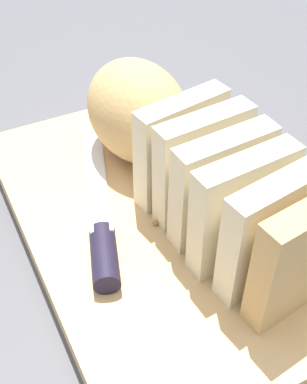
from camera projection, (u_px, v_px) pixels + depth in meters
ground_plane at (153, 231)px, 0.52m from camera, size 3.00×3.00×0.00m
cutting_board at (153, 223)px, 0.51m from camera, size 0.42×0.25×0.02m
bread_loaf at (181, 150)px, 0.49m from camera, size 0.33×0.14×0.11m
bread_knife at (102, 234)px, 0.47m from camera, size 0.25×0.10×0.02m
crumb_near_knife at (175, 177)px, 0.54m from camera, size 0.01×0.01×0.01m
crumb_near_loaf at (210, 221)px, 0.50m from camera, size 0.00×0.00×0.00m
crumb_stray_left at (155, 223)px, 0.49m from camera, size 0.01×0.01×0.01m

